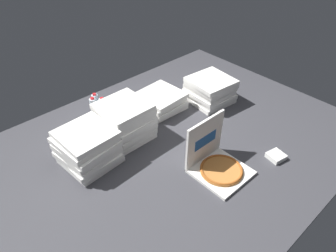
{
  "coord_description": "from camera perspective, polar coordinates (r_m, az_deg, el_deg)",
  "views": [
    {
      "loc": [
        -1.46,
        -1.49,
        1.81
      ],
      "look_at": [
        0.01,
        0.1,
        0.14
      ],
      "focal_mm": 33.88,
      "sensor_mm": 36.0,
      "label": 1
    }
  ],
  "objects": [
    {
      "name": "pizza_stack_left_far",
      "position": [
        3.16,
        -1.41,
        4.58
      ],
      "size": [
        0.43,
        0.43,
        0.17
      ],
      "color": "white",
      "rests_on": "ground_plane"
    },
    {
      "name": "ground_plane",
      "position": [
        2.77,
        1.28,
        -3.46
      ],
      "size": [
        3.2,
        2.4,
        0.02
      ],
      "primitive_type": "cube",
      "color": "#38383D"
    },
    {
      "name": "pizza_stack_left_near",
      "position": [
        3.28,
        7.6,
        6.47
      ],
      "size": [
        0.44,
        0.44,
        0.26
      ],
      "color": "white",
      "rests_on": "ground_plane"
    },
    {
      "name": "water_bottle_0",
      "position": [
        3.12,
        -13.23,
        3.29
      ],
      "size": [
        0.06,
        0.06,
        0.21
      ],
      "color": "white",
      "rests_on": "ground_plane"
    },
    {
      "name": "pizza_stack_right_mid",
      "position": [
        2.58,
        -14.31,
        -3.84
      ],
      "size": [
        0.45,
        0.45,
        0.3
      ],
      "color": "white",
      "rests_on": "ground_plane"
    },
    {
      "name": "open_pizza_box",
      "position": [
        2.51,
        8.73,
        -6.43
      ],
      "size": [
        0.39,
        0.4,
        0.42
      ],
      "color": "white",
      "rests_on": "ground_plane"
    },
    {
      "name": "pizza_stack_left_mid",
      "position": [
        2.76,
        -7.73,
        0.89
      ],
      "size": [
        0.42,
        0.43,
        0.35
      ],
      "color": "white",
      "rests_on": "ground_plane"
    },
    {
      "name": "water_bottle_2",
      "position": [
        3.18,
        -12.87,
        4.01
      ],
      "size": [
        0.06,
        0.06,
        0.21
      ],
      "color": "silver",
      "rests_on": "ground_plane"
    },
    {
      "name": "napkin_pile",
      "position": [
        2.76,
        18.87,
        -5.17
      ],
      "size": [
        0.15,
        0.15,
        0.04
      ],
      "primitive_type": "cube",
      "rotation": [
        0.0,
        0.0,
        -0.19
      ],
      "color": "white",
      "rests_on": "ground_plane"
    },
    {
      "name": "water_bottle_1",
      "position": [
        3.1,
        -11.61,
        3.29
      ],
      "size": [
        0.06,
        0.06,
        0.21
      ],
      "color": "white",
      "rests_on": "ground_plane"
    }
  ]
}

